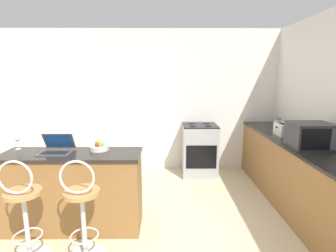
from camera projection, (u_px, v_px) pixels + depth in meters
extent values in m
cube|color=silver|center=(143.00, 102.00, 4.89)|extent=(12.00, 0.06, 2.60)
cube|color=olive|center=(74.00, 192.00, 3.05)|extent=(1.55, 0.49, 0.88)
cube|color=black|center=(71.00, 154.00, 2.97)|extent=(1.58, 0.52, 0.03)
cube|color=olive|center=(299.00, 178.00, 3.48)|extent=(0.57, 3.19, 0.88)
cube|color=black|center=(302.00, 145.00, 3.39)|extent=(0.60, 3.22, 0.03)
cylinder|color=silver|center=(27.00, 226.00, 2.54)|extent=(0.04, 0.04, 0.67)
torus|color=silver|center=(28.00, 236.00, 2.56)|extent=(0.28, 0.28, 0.02)
cylinder|color=#B7844C|center=(23.00, 193.00, 2.47)|extent=(0.34, 0.34, 0.04)
torus|color=silver|center=(15.00, 177.00, 2.34)|extent=(0.32, 0.02, 0.32)
cylinder|color=silver|center=(84.00, 226.00, 2.54)|extent=(0.04, 0.04, 0.67)
torus|color=silver|center=(84.00, 235.00, 2.56)|extent=(0.28, 0.28, 0.02)
cylinder|color=#B7844C|center=(82.00, 193.00, 2.48)|extent=(0.34, 0.34, 0.04)
torus|color=silver|center=(77.00, 177.00, 2.35)|extent=(0.32, 0.02, 0.32)
cube|color=#47474C|center=(55.00, 153.00, 2.95)|extent=(0.35, 0.23, 0.01)
cube|color=black|center=(54.00, 153.00, 2.93)|extent=(0.30, 0.13, 0.00)
cube|color=#47474C|center=(59.00, 141.00, 3.05)|extent=(0.35, 0.11, 0.19)
cube|color=#19478C|center=(59.00, 141.00, 3.05)|extent=(0.31, 0.09, 0.16)
cube|color=#2D2D30|center=(310.00, 135.00, 3.14)|extent=(0.47, 0.39, 0.31)
cube|color=black|center=(316.00, 140.00, 2.95)|extent=(0.33, 0.01, 0.25)
cube|color=#4C4C51|center=(335.00, 139.00, 2.95)|extent=(0.09, 0.01, 0.25)
cube|color=silver|center=(285.00, 130.00, 3.81)|extent=(0.23, 0.29, 0.17)
cube|color=black|center=(282.00, 124.00, 3.79)|extent=(0.05, 0.20, 0.00)
cube|color=black|center=(288.00, 124.00, 3.80)|extent=(0.05, 0.20, 0.00)
cube|color=black|center=(277.00, 127.00, 3.80)|extent=(0.02, 0.02, 0.02)
cube|color=#9EA3A8|center=(199.00, 150.00, 4.73)|extent=(0.61, 0.57, 0.90)
cube|color=black|center=(201.00, 157.00, 4.46)|extent=(0.52, 0.01, 0.40)
cube|color=black|center=(200.00, 125.00, 4.65)|extent=(0.61, 0.57, 0.02)
cylinder|color=black|center=(193.00, 126.00, 4.53)|extent=(0.11, 0.11, 0.01)
cylinder|color=black|center=(209.00, 126.00, 4.53)|extent=(0.11, 0.11, 0.01)
cylinder|color=black|center=(192.00, 123.00, 4.75)|extent=(0.11, 0.11, 0.01)
cylinder|color=black|center=(207.00, 123.00, 4.75)|extent=(0.11, 0.11, 0.01)
cylinder|color=silver|center=(99.00, 148.00, 3.07)|extent=(0.22, 0.22, 0.05)
sphere|color=red|center=(97.00, 145.00, 3.02)|extent=(0.06, 0.06, 0.06)
sphere|color=orange|center=(98.00, 143.00, 3.09)|extent=(0.07, 0.07, 0.07)
sphere|color=#66B233|center=(101.00, 144.00, 3.03)|extent=(0.07, 0.07, 0.07)
cylinder|color=silver|center=(18.00, 149.00, 3.12)|extent=(0.06, 0.06, 0.00)
cylinder|color=silver|center=(18.00, 145.00, 3.11)|extent=(0.01, 0.01, 0.09)
sphere|color=silver|center=(17.00, 139.00, 3.09)|extent=(0.07, 0.07, 0.07)
cylinder|color=silver|center=(277.00, 124.00, 4.33)|extent=(0.10, 0.10, 0.15)
cylinder|color=olive|center=(278.00, 119.00, 4.31)|extent=(0.11, 0.11, 0.02)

